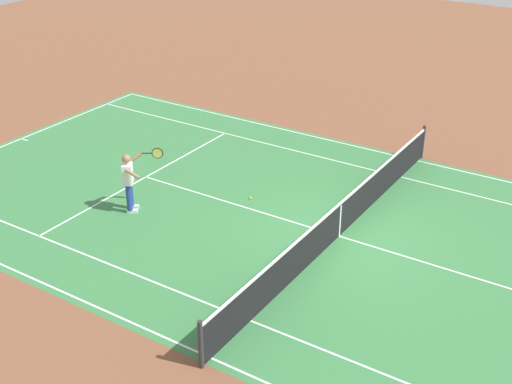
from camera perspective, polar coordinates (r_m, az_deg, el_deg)
ground_plane at (r=17.59m, az=6.87°, el=-3.65°), size 60.00×60.00×0.00m
court_slab at (r=17.59m, az=6.87°, el=-3.65°), size 24.20×11.40×0.00m
court_line_markings at (r=17.59m, az=6.87°, el=-3.64°), size 23.85×11.05×0.01m
tennis_net at (r=17.35m, az=6.96°, el=-2.25°), size 0.10×11.70×1.08m
tennis_player_near at (r=18.55m, az=-10.44°, el=1.03°), size 0.80×1.04×1.70m
tennis_ball at (r=19.23m, az=-0.47°, el=-0.50°), size 0.07×0.07×0.07m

